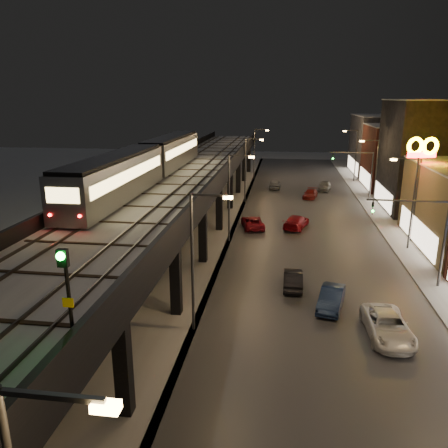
{
  "coord_description": "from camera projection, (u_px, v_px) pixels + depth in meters",
  "views": [
    {
      "loc": [
        4.65,
        -11.56,
        14.39
      ],
      "look_at": [
        0.25,
        20.38,
        5.0
      ],
      "focal_mm": 35.0,
      "sensor_mm": 36.0,
      "label": 1
    }
  ],
  "objects": [
    {
      "name": "streetlight_right_4",
      "position": [
        355.0,
        152.0,
        75.69
      ],
      "size": [
        2.56,
        0.28,
        9.0
      ],
      "color": "#38383A",
      "rests_on": "ground"
    },
    {
      "name": "streetlight_left_4",
      "position": [
        256.0,
        150.0,
        77.94
      ],
      "size": [
        2.57,
        0.28,
        9.0
      ],
      "color": "#38383A",
      "rests_on": "ground"
    },
    {
      "name": "car_mid_dark",
      "position": [
        296.0,
        222.0,
        49.54
      ],
      "size": [
        3.41,
        5.42,
        1.46
      ],
      "primitive_type": "imported",
      "rotation": [
        0.0,
        0.0,
        2.85
      ],
      "color": "maroon",
      "rests_on": "ground"
    },
    {
      "name": "streetlight_right_3",
      "position": [
        374.0,
        168.0,
        58.57
      ],
      "size": [
        2.56,
        0.28,
        9.0
      ],
      "color": "#38383A",
      "rests_on": "ground"
    },
    {
      "name": "building_f",
      "position": [
        387.0,
        145.0,
        83.21
      ],
      "size": [
        12.2,
        16.2,
        11.16
      ],
      "color": "#414146",
      "rests_on": "ground"
    },
    {
      "name": "sidewalk_right",
      "position": [
        402.0,
        237.0,
        46.6
      ],
      "size": [
        4.0,
        120.0,
        0.14
      ],
      "primitive_type": "cube",
      "color": "#9FA1A8",
      "rests_on": "ground"
    },
    {
      "name": "streetlight_right_2",
      "position": [
        411.0,
        197.0,
        41.45
      ],
      "size": [
        2.56,
        0.28,
        9.0
      ],
      "color": "#38383A",
      "rests_on": "ground"
    },
    {
      "name": "traffic_light_rig_b",
      "position": [
        363.0,
        170.0,
        61.75
      ],
      "size": [
        6.1,
        0.34,
        7.0
      ],
      "color": "#38383A",
      "rests_on": "ground"
    },
    {
      "name": "streetlight_left_2",
      "position": [
        232.0,
        192.0,
        43.7
      ],
      "size": [
        2.57,
        0.28,
        9.0
      ],
      "color": "#38383A",
      "rests_on": "ground"
    },
    {
      "name": "viaduct_parapet_far",
      "position": [
        139.0,
        172.0,
        45.5
      ],
      "size": [
        0.3,
        100.0,
        1.1
      ],
      "primitive_type": "cube",
      "color": "black",
      "rests_on": "elevated_viaduct"
    },
    {
      "name": "streetlight_left_3",
      "position": [
        247.0,
        165.0,
        60.82
      ],
      "size": [
        2.57,
        0.28,
        9.0
      ],
      "color": "#38383A",
      "rests_on": "ground"
    },
    {
      "name": "subway_train",
      "position": [
        149.0,
        161.0,
        42.87
      ],
      "size": [
        2.88,
        34.83,
        3.43
      ],
      "color": "gray",
      "rests_on": "viaduct_trackbed"
    },
    {
      "name": "streetlight_left_1",
      "position": [
        196.0,
        253.0,
        26.58
      ],
      "size": [
        2.57,
        0.28,
        9.0
      ],
      "color": "#38383A",
      "rests_on": "ground"
    },
    {
      "name": "road_surface",
      "position": [
        307.0,
        233.0,
        47.92
      ],
      "size": [
        17.0,
        120.0,
        0.06
      ],
      "primitive_type": "cube",
      "color": "#46474D",
      "rests_on": "ground"
    },
    {
      "name": "viaduct_trackbed",
      "position": [
        179.0,
        178.0,
        45.04
      ],
      "size": [
        8.4,
        100.0,
        0.32
      ],
      "color": "#B2B7C1",
      "rests_on": "elevated_viaduct"
    },
    {
      "name": "building_d",
      "position": [
        436.0,
        156.0,
        56.16
      ],
      "size": [
        12.2,
        13.2,
        14.16
      ],
      "color": "black",
      "rests_on": "ground"
    },
    {
      "name": "car_onc_silver",
      "position": [
        331.0,
        299.0,
        30.72
      ],
      "size": [
        2.48,
        4.61,
        1.44
      ],
      "primitive_type": "imported",
      "rotation": [
        0.0,
        0.0,
        -0.23
      ],
      "color": "#14244A",
      "rests_on": "ground"
    },
    {
      "name": "car_far_white",
      "position": [
        275.0,
        184.0,
        71.03
      ],
      "size": [
        1.87,
        4.29,
        1.44
      ],
      "primitive_type": "imported",
      "rotation": [
        0.0,
        0.0,
        3.1
      ],
      "color": "#9FA2AA",
      "rests_on": "ground"
    },
    {
      "name": "car_near_white",
      "position": [
        293.0,
        280.0,
        34.06
      ],
      "size": [
        1.46,
        4.15,
        1.36
      ],
      "primitive_type": "imported",
      "rotation": [
        0.0,
        0.0,
        3.14
      ],
      "color": "black",
      "rests_on": "ground"
    },
    {
      "name": "car_onc_red",
      "position": [
        324.0,
        186.0,
        69.64
      ],
      "size": [
        2.54,
        4.52,
        1.45
      ],
      "primitive_type": "imported",
      "rotation": [
        0.0,
        0.0,
        -0.2
      ],
      "color": "gray",
      "rests_on": "ground"
    },
    {
      "name": "sign_mcdonalds",
      "position": [
        422.0,
        157.0,
        42.75
      ],
      "size": [
        3.16,
        0.92,
        10.68
      ],
      "color": "#38383A",
      "rests_on": "ground"
    },
    {
      "name": "under_viaduct_pavement",
      "position": [
        187.0,
        228.0,
        49.69
      ],
      "size": [
        11.0,
        120.0,
        0.06
      ],
      "primitive_type": "cube",
      "color": "#9FA1A8",
      "rests_on": "ground"
    },
    {
      "name": "elevated_viaduct",
      "position": [
        179.0,
        185.0,
        45.13
      ],
      "size": [
        9.0,
        100.0,
        6.3
      ],
      "color": "black",
      "rests_on": "ground"
    },
    {
      "name": "traffic_light_rig_a",
      "position": [
        429.0,
        232.0,
        33.21
      ],
      "size": [
        6.1,
        0.34,
        7.0
      ],
      "color": "#38383A",
      "rests_on": "ground"
    },
    {
      "name": "car_onc_white",
      "position": [
        310.0,
        194.0,
        64.39
      ],
      "size": [
        2.6,
        4.54,
        1.24
      ],
      "primitive_type": "imported",
      "rotation": [
        0.0,
        0.0,
        -0.21
      ],
      "color": "maroon",
      "rests_on": "ground"
    },
    {
      "name": "building_e",
      "position": [
        406.0,
        157.0,
        70.03
      ],
      "size": [
        12.2,
        12.2,
        10.16
      ],
      "color": "brown",
      "rests_on": "ground"
    },
    {
      "name": "viaduct_parapet_streetside",
      "position": [
        221.0,
        174.0,
        44.36
      ],
      "size": [
        0.3,
        100.0,
        1.1
      ],
      "primitive_type": "cube",
      "color": "black",
      "rests_on": "elevated_viaduct"
    },
    {
      "name": "car_onc_dark",
      "position": [
        387.0,
        327.0,
        26.95
      ],
      "size": [
        2.72,
        5.48,
        1.49
      ],
      "primitive_type": "imported",
      "rotation": [
        0.0,
        0.0,
        0.05
      ],
      "color": "white",
      "rests_on": "ground"
    },
    {
      "name": "rail_signal",
      "position": [
        65.0,
        277.0,
        13.86
      ],
      "size": [
        0.37,
        0.44,
        3.22
      ],
      "color": "black",
      "rests_on": "viaduct_trackbed"
    },
    {
      "name": "car_mid_silver",
      "position": [
        253.0,
        223.0,
        49.61
      ],
      "size": [
        3.22,
        5.17,
        1.33
      ],
      "primitive_type": "imported",
      "rotation": [
        0.0,
        0.0,
        3.36
      ],
      "color": "maroon",
      "rests_on": "ground"
    }
  ]
}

